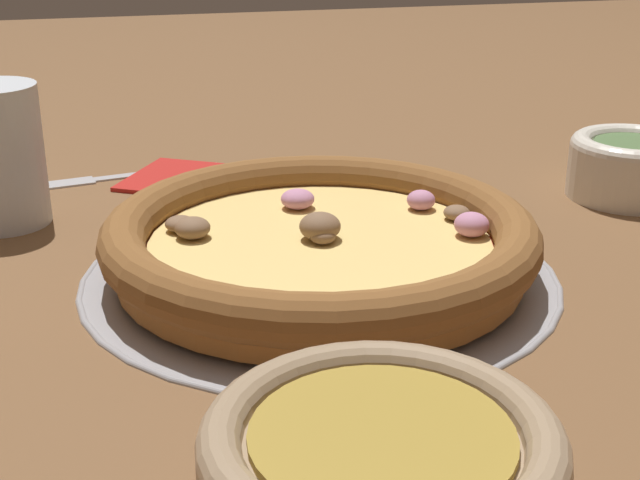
{
  "coord_description": "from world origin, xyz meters",
  "views": [
    {
      "loc": [
        0.15,
        0.57,
        0.26
      ],
      "look_at": [
        0.0,
        0.0,
        0.03
      ],
      "focal_mm": 50.0,
      "sensor_mm": 36.0,
      "label": 1
    }
  ],
  "objects_px": {
    "pizza_tray": "(320,273)",
    "napkin": "(196,177)",
    "fork": "(124,175)",
    "pizza": "(320,241)",
    "bowl_far": "(632,164)"
  },
  "relations": [
    {
      "from": "pizza_tray",
      "to": "napkin",
      "type": "relative_size",
      "value": 2.13
    },
    {
      "from": "pizza_tray",
      "to": "bowl_far",
      "type": "bearing_deg",
      "value": -161.78
    },
    {
      "from": "pizza_tray",
      "to": "pizza",
      "type": "relative_size",
      "value": 1.1
    },
    {
      "from": "napkin",
      "to": "fork",
      "type": "xyz_separation_m",
      "value": [
        0.07,
        -0.03,
        -0.0
      ]
    },
    {
      "from": "pizza_tray",
      "to": "pizza",
      "type": "xyz_separation_m",
      "value": [
        -0.0,
        -0.0,
        0.03
      ]
    },
    {
      "from": "pizza",
      "to": "pizza_tray",
      "type": "bearing_deg",
      "value": 54.69
    },
    {
      "from": "napkin",
      "to": "fork",
      "type": "distance_m",
      "value": 0.07
    },
    {
      "from": "fork",
      "to": "napkin",
      "type": "bearing_deg",
      "value": 145.13
    },
    {
      "from": "pizza_tray",
      "to": "napkin",
      "type": "height_order",
      "value": "napkin"
    },
    {
      "from": "pizza_tray",
      "to": "fork",
      "type": "relative_size",
      "value": 2.02
    },
    {
      "from": "bowl_far",
      "to": "napkin",
      "type": "bearing_deg",
      "value": -21.0
    },
    {
      "from": "napkin",
      "to": "fork",
      "type": "height_order",
      "value": "napkin"
    },
    {
      "from": "bowl_far",
      "to": "fork",
      "type": "height_order",
      "value": "bowl_far"
    },
    {
      "from": "pizza",
      "to": "bowl_far",
      "type": "bearing_deg",
      "value": -161.81
    },
    {
      "from": "bowl_far",
      "to": "pizza_tray",
      "type": "bearing_deg",
      "value": 18.22
    }
  ]
}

